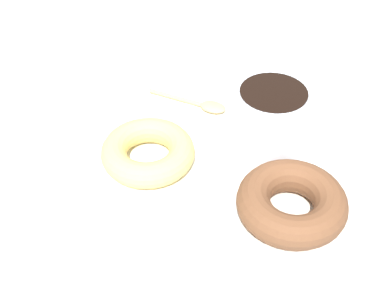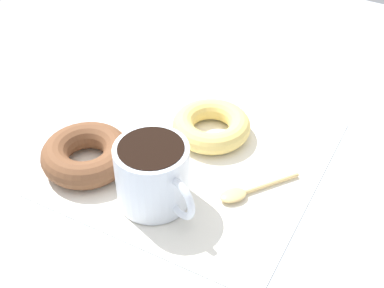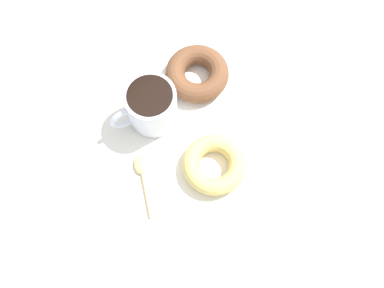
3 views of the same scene
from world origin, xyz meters
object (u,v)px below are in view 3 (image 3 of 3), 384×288
object	(u,v)px
coffee_cup	(150,107)
donut_far	(216,163)
spoon	(142,172)
donut_near_cup	(197,74)

from	to	relation	value
coffee_cup	donut_far	xyz separation A→B (cm)	(15.06, 0.79, -2.82)
coffee_cup	donut_far	size ratio (longest dim) A/B	1.07
coffee_cup	spoon	bearing A→B (deg)	-54.90
donut_near_cup	donut_far	xyz separation A→B (cm)	(14.25, -10.84, -0.31)
donut_far	spoon	world-z (taller)	donut_far
coffee_cup	spoon	distance (cm)	11.70
coffee_cup	donut_near_cup	xyz separation A→B (cm)	(0.81, 11.63, -2.51)
donut_near_cup	donut_far	bearing A→B (deg)	-37.26
coffee_cup	donut_far	distance (cm)	15.35
donut_near_cup	donut_far	distance (cm)	17.91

